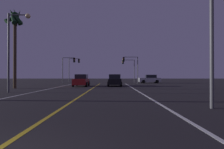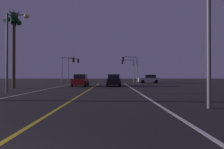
% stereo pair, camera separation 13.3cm
% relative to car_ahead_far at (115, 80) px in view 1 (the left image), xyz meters
% --- Properties ---
extents(lane_edge_right, '(0.16, 39.99, 0.01)m').
position_rel_car_ahead_far_xyz_m(lane_edge_right, '(2.15, -11.03, -0.82)').
color(lane_edge_right, silver).
rests_on(lane_edge_right, ground).
extents(lane_edge_left, '(0.16, 39.99, 0.01)m').
position_rel_car_ahead_far_xyz_m(lane_edge_left, '(-7.52, -11.03, -0.82)').
color(lane_edge_left, silver).
rests_on(lane_edge_left, ground).
extents(lane_center_divider, '(0.16, 39.99, 0.01)m').
position_rel_car_ahead_far_xyz_m(lane_center_divider, '(-2.68, -11.03, -0.82)').
color(lane_center_divider, gold).
rests_on(lane_center_divider, ground).
extents(car_ahead_far, '(2.02, 4.30, 1.70)m').
position_rel_car_ahead_far_xyz_m(car_ahead_far, '(0.00, 0.00, 0.00)').
color(car_ahead_far, black).
rests_on(car_ahead_far, ground).
extents(car_crossing_side, '(4.30, 2.02, 1.70)m').
position_rel_car_ahead_far_xyz_m(car_crossing_side, '(7.35, 11.35, 0.00)').
color(car_crossing_side, black).
rests_on(car_crossing_side, ground).
extents(car_oncoming, '(2.02, 4.30, 1.70)m').
position_rel_car_ahead_far_xyz_m(car_oncoming, '(-4.72, -0.51, 0.00)').
color(car_oncoming, black).
rests_on(car_oncoming, ground).
extents(traffic_light_near_right, '(3.02, 0.36, 5.19)m').
position_rel_car_ahead_far_xyz_m(traffic_light_near_right, '(3.18, 9.46, 3.04)').
color(traffic_light_near_right, '#4C4C51').
rests_on(traffic_light_near_right, ground).
extents(traffic_light_near_left, '(2.57, 0.36, 5.05)m').
position_rel_car_ahead_far_xyz_m(traffic_light_near_left, '(-8.77, 9.46, 2.92)').
color(traffic_light_near_left, '#4C4C51').
rests_on(traffic_light_near_left, ground).
extents(traffic_light_far_right, '(2.84, 0.36, 5.07)m').
position_rel_car_ahead_far_xyz_m(traffic_light_far_right, '(3.27, 14.96, 2.95)').
color(traffic_light_far_right, '#4C4C51').
rests_on(traffic_light_far_right, ground).
extents(traffic_light_far_left, '(2.52, 0.36, 5.35)m').
position_rel_car_ahead_far_xyz_m(traffic_light_far_left, '(-8.83, 14.96, 3.13)').
color(traffic_light_far_left, '#4C4C51').
rests_on(traffic_light_far_left, ground).
extents(street_lamp_right_near, '(2.65, 0.44, 7.39)m').
position_rel_car_ahead_far_xyz_m(street_lamp_right_near, '(3.55, -18.83, 3.95)').
color(street_lamp_right_near, '#4C4C51').
rests_on(street_lamp_right_near, ground).
extents(street_lamp_left_mid, '(2.03, 0.44, 7.06)m').
position_rel_car_ahead_far_xyz_m(street_lamp_left_mid, '(-9.09, -10.64, 3.73)').
color(street_lamp_left_mid, '#4C4C51').
rests_on(street_lamp_left_mid, ground).
extents(palm_tree_left_mid, '(2.16, 2.17, 9.45)m').
position_rel_car_ahead_far_xyz_m(palm_tree_left_mid, '(-11.84, -5.07, 6.72)').
color(palm_tree_left_mid, '#473826').
rests_on(palm_tree_left_mid, ground).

